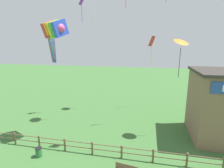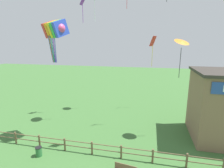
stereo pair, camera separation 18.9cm
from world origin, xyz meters
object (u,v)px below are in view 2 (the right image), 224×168
(kite_purple_streamer, at_px, (83,6))
(kite_orange_delta, at_px, (182,42))
(kite_red_diamond, at_px, (153,44))
(trash_bin, at_px, (39,152))
(kite_rainbow_parafoil, at_px, (55,29))

(kite_purple_streamer, relative_size, kite_orange_delta, 0.76)
(kite_red_diamond, bearing_deg, kite_orange_delta, -71.87)
(kite_orange_delta, bearing_deg, trash_bin, -151.77)
(kite_orange_delta, bearing_deg, kite_red_diamond, 108.13)
(trash_bin, distance_m, kite_red_diamond, 17.20)
(trash_bin, bearing_deg, kite_rainbow_parafoil, 87.69)
(trash_bin, bearing_deg, kite_orange_delta, 28.23)
(kite_rainbow_parafoil, height_order, kite_purple_streamer, kite_purple_streamer)
(trash_bin, relative_size, kite_purple_streamer, 0.29)
(trash_bin, relative_size, kite_orange_delta, 0.22)
(kite_rainbow_parafoil, relative_size, kite_orange_delta, 1.05)
(trash_bin, height_order, kite_red_diamond, kite_red_diamond)
(trash_bin, relative_size, kite_red_diamond, 0.20)
(kite_rainbow_parafoil, xyz_separation_m, kite_red_diamond, (8.04, 9.38, -1.24))
(kite_rainbow_parafoil, bearing_deg, kite_purple_streamer, 89.17)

